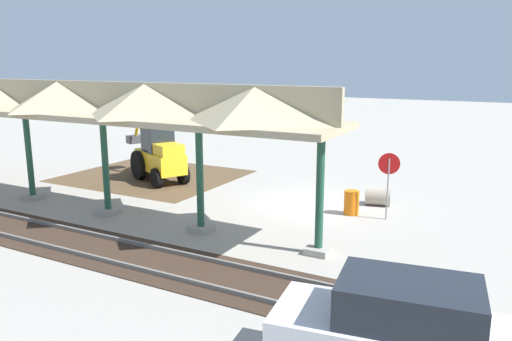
# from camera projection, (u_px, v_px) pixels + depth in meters

# --- Properties ---
(ground_plane) EXTENTS (120.00, 120.00, 0.00)m
(ground_plane) POSITION_uv_depth(u_px,v_px,m) (311.00, 205.00, 19.88)
(ground_plane) COLOR #9E998E
(dirt_work_zone) EXTENTS (8.10, 7.00, 0.01)m
(dirt_work_zone) POSITION_uv_depth(u_px,v_px,m) (153.00, 176.00, 24.87)
(dirt_work_zone) COLOR brown
(dirt_work_zone) RESTS_ON ground
(platform_canopy) EXTENTS (17.99, 3.20, 4.90)m
(platform_canopy) POSITION_uv_depth(u_px,v_px,m) (101.00, 102.00, 17.81)
(platform_canopy) COLOR #9E998E
(platform_canopy) RESTS_ON ground
(rail_tracks) EXTENTS (60.00, 2.58, 0.15)m
(rail_tracks) POSITION_uv_depth(u_px,v_px,m) (204.00, 273.00, 13.39)
(rail_tracks) COLOR slate
(rail_tracks) RESTS_ON ground
(stop_sign) EXTENTS (0.74, 0.22, 2.44)m
(stop_sign) POSITION_uv_depth(u_px,v_px,m) (389.00, 172.00, 17.65)
(stop_sign) COLOR gray
(stop_sign) RESTS_ON ground
(backhoe) EXTENTS (4.98, 3.38, 2.82)m
(backhoe) POSITION_uv_depth(u_px,v_px,m) (159.00, 154.00, 23.66)
(backhoe) COLOR yellow
(backhoe) RESTS_ON ground
(dirt_mound) EXTENTS (5.19, 5.19, 1.37)m
(dirt_mound) POSITION_uv_depth(u_px,v_px,m) (145.00, 171.00, 25.93)
(dirt_mound) COLOR brown
(dirt_mound) RESTS_ON ground
(concrete_pipe) EXTENTS (1.09, 0.94, 0.74)m
(concrete_pipe) POSITION_uv_depth(u_px,v_px,m) (378.00, 196.00, 19.77)
(concrete_pipe) COLOR #9E9384
(concrete_pipe) RESTS_ON ground
(distant_parked_car) EXTENTS (4.40, 2.32, 1.98)m
(distant_parked_car) POSITION_uv_depth(u_px,v_px,m) (397.00, 334.00, 8.58)
(distant_parked_car) COLOR silver
(distant_parked_car) RESTS_ON ground
(traffic_barrel) EXTENTS (0.56, 0.56, 0.90)m
(traffic_barrel) POSITION_uv_depth(u_px,v_px,m) (351.00, 203.00, 18.54)
(traffic_barrel) COLOR orange
(traffic_barrel) RESTS_ON ground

